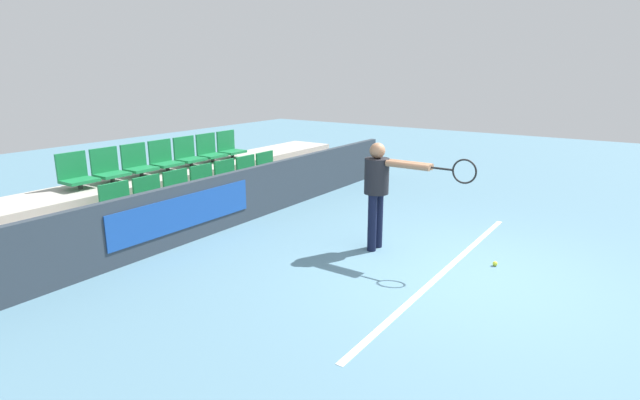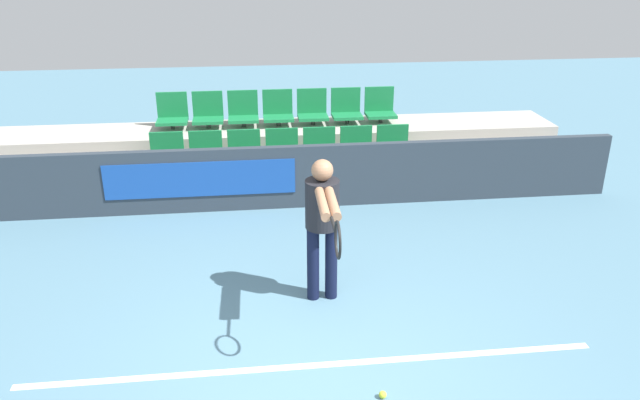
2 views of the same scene
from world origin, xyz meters
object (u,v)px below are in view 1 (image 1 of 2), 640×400
at_px(stadium_chair_1, 152,198).
at_px(stadium_chair_11, 188,154).
at_px(tennis_player, 381,184).
at_px(tennis_ball, 495,264).
at_px(stadium_chair_0, 120,206).
at_px(stadium_chair_5, 250,174).
at_px(stadium_chair_6, 269,169).
at_px(stadium_chair_7, 76,174).
at_px(stadium_chair_13, 229,147).
at_px(stadium_chair_9, 138,163).
at_px(stadium_chair_4, 229,179).
at_px(stadium_chair_12, 210,150).
at_px(stadium_chair_8, 109,168).
at_px(stadium_chair_2, 180,191).
at_px(stadium_chair_10, 164,159).
at_px(stadium_chair_3, 206,184).

distance_m(stadium_chair_1, stadium_chair_11, 2.07).
xyz_separation_m(tennis_player, tennis_ball, (0.32, -1.58, -0.95)).
distance_m(stadium_chair_0, stadium_chair_11, 2.57).
bearing_deg(stadium_chair_11, stadium_chair_0, -154.82).
relative_size(stadium_chair_0, stadium_chair_5, 1.00).
bearing_deg(stadium_chair_5, stadium_chair_11, 118.00).
distance_m(stadium_chair_1, stadium_chair_6, 2.87).
height_order(stadium_chair_0, stadium_chair_5, same).
relative_size(stadium_chair_5, stadium_chair_7, 1.00).
bearing_deg(stadium_chair_13, stadium_chair_9, 180.00).
relative_size(stadium_chair_0, stadium_chair_4, 1.00).
distance_m(stadium_chair_1, stadium_chair_12, 2.57).
relative_size(stadium_chair_1, stadium_chair_8, 1.00).
relative_size(stadium_chair_7, tennis_ball, 8.65).
bearing_deg(stadium_chair_12, stadium_chair_5, -90.00).
bearing_deg(stadium_chair_0, stadium_chair_5, 0.00).
height_order(stadium_chair_0, stadium_chair_8, stadium_chair_8).
height_order(stadium_chair_2, stadium_chair_10, stadium_chair_10).
bearing_deg(stadium_chair_10, stadium_chair_7, 180.00).
xyz_separation_m(stadium_chair_8, stadium_chair_10, (1.15, 0.00, 0.00)).
xyz_separation_m(stadium_chair_1, stadium_chair_5, (2.30, 0.00, 0.00)).
height_order(stadium_chair_1, stadium_chair_10, stadium_chair_10).
distance_m(stadium_chair_5, stadium_chair_11, 1.28).
distance_m(stadium_chair_4, stadium_chair_7, 2.57).
relative_size(stadium_chair_11, stadium_chair_13, 1.00).
bearing_deg(stadium_chair_13, tennis_ball, -101.22).
relative_size(stadium_chair_5, stadium_chair_11, 1.00).
height_order(stadium_chair_3, tennis_ball, stadium_chair_3).
bearing_deg(stadium_chair_9, stadium_chair_6, -25.18).
bearing_deg(stadium_chair_2, stadium_chair_8, 118.00).
bearing_deg(stadium_chair_4, stadium_chair_7, 154.82).
height_order(stadium_chair_8, stadium_chair_12, same).
relative_size(stadium_chair_7, stadium_chair_11, 1.00).
height_order(stadium_chair_5, stadium_chair_9, stadium_chair_9).
relative_size(stadium_chair_3, stadium_chair_6, 1.00).
height_order(stadium_chair_11, tennis_player, tennis_player).
relative_size(stadium_chair_1, stadium_chair_5, 1.00).
xyz_separation_m(stadium_chair_5, stadium_chair_9, (-1.72, 1.08, 0.36)).
bearing_deg(stadium_chair_6, stadium_chair_11, 136.76).
relative_size(stadium_chair_3, stadium_chair_13, 1.00).
distance_m(stadium_chair_1, stadium_chair_10, 1.62).
height_order(tennis_player, tennis_ball, tennis_player).
distance_m(stadium_chair_3, tennis_ball, 4.99).
distance_m(stadium_chair_0, tennis_ball, 5.45).
height_order(stadium_chair_5, stadium_chair_6, same).
bearing_deg(stadium_chair_10, stadium_chair_0, -147.91).
relative_size(stadium_chair_11, stadium_chair_12, 1.00).
height_order(stadium_chair_5, tennis_player, tennis_player).
relative_size(stadium_chair_1, stadium_chair_10, 1.00).
xyz_separation_m(stadium_chair_0, stadium_chair_5, (2.87, 0.00, 0.00)).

